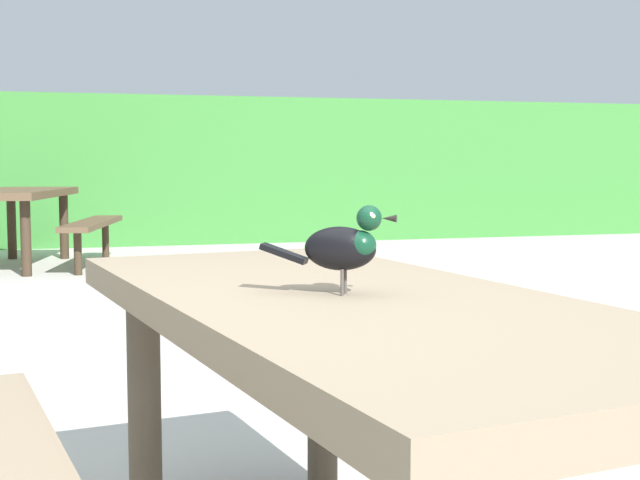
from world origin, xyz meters
TOP-DOWN VIEW (x-y plane):
  - hedge_wall at (0.00, 9.66)m, footprint 28.00×1.22m
  - picnic_table_foreground at (0.36, 0.12)m, footprint 1.92×1.95m
  - bird_grackle at (0.35, 0.10)m, footprint 0.26×0.17m
  - picnic_table_mid_left at (-0.64, 7.30)m, footprint 2.03×2.05m

SIDE VIEW (x-z plane):
  - picnic_table_foreground at x=0.36m, z-range 0.19..0.93m
  - picnic_table_mid_left at x=-0.64m, z-range 0.19..0.93m
  - bird_grackle at x=0.35m, z-range 0.75..0.94m
  - hedge_wall at x=0.00m, z-range 0.00..1.79m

